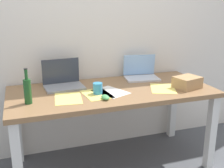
{
  "coord_description": "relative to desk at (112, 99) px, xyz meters",
  "views": [
    {
      "loc": [
        -0.75,
        -2.22,
        1.5
      ],
      "look_at": [
        0.0,
        0.0,
        0.8
      ],
      "focal_mm": 44.72,
      "sensor_mm": 36.0,
      "label": 1
    }
  ],
  "objects": [
    {
      "name": "back_wall",
      "position": [
        0.0,
        0.46,
        0.65
      ],
      "size": [
        5.2,
        0.08,
        2.6
      ],
      "primitive_type": "cube",
      "color": "silver",
      "rests_on": "ground"
    },
    {
      "name": "paper_sheet_front_right",
      "position": [
        0.44,
        -0.12,
        0.09
      ],
      "size": [
        0.31,
        0.35,
        0.0
      ],
      "primitive_type": "cube",
      "rotation": [
        0.0,
        0.0,
        -0.39
      ],
      "color": "#F4E06B",
      "rests_on": "desk"
    },
    {
      "name": "laptop_left",
      "position": [
        -0.4,
        0.21,
        0.15
      ],
      "size": [
        0.36,
        0.27,
        0.25
      ],
      "color": "gray",
      "rests_on": "desk"
    },
    {
      "name": "coffee_mug",
      "position": [
        -0.15,
        -0.08,
        0.14
      ],
      "size": [
        0.08,
        0.08,
        0.09
      ],
      "primitive_type": "cylinder",
      "color": "#338CC6",
      "rests_on": "desk"
    },
    {
      "name": "computer_mouse",
      "position": [
        -0.13,
        -0.22,
        0.11
      ],
      "size": [
        0.06,
        0.1,
        0.03
      ],
      "primitive_type": "ellipsoid",
      "rotation": [
        0.0,
        0.0,
        -0.04
      ],
      "color": "#4C9E56",
      "rests_on": "desk"
    },
    {
      "name": "cardboard_box",
      "position": [
        0.65,
        -0.17,
        0.14
      ],
      "size": [
        0.26,
        0.23,
        0.1
      ],
      "primitive_type": "cube",
      "rotation": [
        0.0,
        0.0,
        0.26
      ],
      "color": "tan",
      "rests_on": "desk"
    },
    {
      "name": "desk",
      "position": [
        0.0,
        0.0,
        0.0
      ],
      "size": [
        1.78,
        0.8,
        0.75
      ],
      "color": "olive",
      "rests_on": "ground"
    },
    {
      "name": "paper_sheet_front_left",
      "position": [
        -0.41,
        -0.11,
        0.09
      ],
      "size": [
        0.24,
        0.32,
        0.0
      ],
      "primitive_type": "cube",
      "rotation": [
        0.0,
        0.0,
        -0.12
      ],
      "color": "#F4E06B",
      "rests_on": "desk"
    },
    {
      "name": "paper_yellow_folder",
      "position": [
        -0.16,
        -0.09,
        0.09
      ],
      "size": [
        0.24,
        0.32,
        0.0
      ],
      "primitive_type": "cube",
      "rotation": [
        0.0,
        0.0,
        0.11
      ],
      "color": "#F4E06B",
      "rests_on": "desk"
    },
    {
      "name": "laptop_right",
      "position": [
        0.39,
        0.25,
        0.14
      ],
      "size": [
        0.35,
        0.28,
        0.23
      ],
      "color": "silver",
      "rests_on": "desk"
    },
    {
      "name": "paper_sheet_center",
      "position": [
        -0.03,
        -0.06,
        0.09
      ],
      "size": [
        0.31,
        0.36,
        0.0
      ],
      "primitive_type": "cube",
      "rotation": [
        0.0,
        0.0,
        0.43
      ],
      "color": "white",
      "rests_on": "desk"
    },
    {
      "name": "beer_bottle",
      "position": [
        -0.71,
        -0.13,
        0.2
      ],
      "size": [
        0.06,
        0.06,
        0.28
      ],
      "color": "#1E5123",
      "rests_on": "desk"
    },
    {
      "name": "ground_plane",
      "position": [
        0.0,
        0.0,
        -0.65
      ],
      "size": [
        8.0,
        8.0,
        0.0
      ],
      "primitive_type": "plane",
      "color": "#515459"
    }
  ]
}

